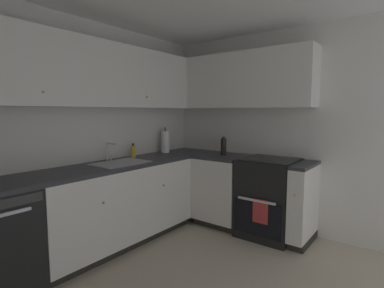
% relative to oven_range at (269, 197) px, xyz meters
% --- Properties ---
extents(wall_back, '(4.00, 0.05, 2.43)m').
position_rel_oven_range_xyz_m(wall_back, '(-1.67, 1.54, 0.76)').
color(wall_back, silver).
rests_on(wall_back, ground_plane).
extents(wall_right, '(0.05, 3.64, 2.43)m').
position_rel_oven_range_xyz_m(wall_right, '(0.31, -0.25, 0.76)').
color(wall_right, silver).
rests_on(wall_right, ground_plane).
extents(lower_cabinets_back, '(1.84, 0.62, 0.86)m').
position_rel_oven_range_xyz_m(lower_cabinets_back, '(-1.24, 1.22, -0.02)').
color(lower_cabinets_back, silver).
rests_on(lower_cabinets_back, ground_plane).
extents(countertop_back, '(3.04, 0.60, 0.03)m').
position_rel_oven_range_xyz_m(countertop_back, '(-1.24, 1.22, 0.42)').
color(countertop_back, '#2D2D33').
rests_on(countertop_back, lower_cabinets_back).
extents(lower_cabinets_right, '(0.62, 1.41, 0.86)m').
position_rel_oven_range_xyz_m(lower_cabinets_right, '(-0.02, 0.39, -0.02)').
color(lower_cabinets_right, silver).
rests_on(lower_cabinets_right, ground_plane).
extents(countertop_right, '(0.60, 1.41, 0.03)m').
position_rel_oven_range_xyz_m(countertop_right, '(-0.02, 0.39, 0.42)').
color(countertop_right, '#2D2D33').
rests_on(countertop_right, lower_cabinets_right).
extents(oven_range, '(0.68, 0.62, 1.05)m').
position_rel_oven_range_xyz_m(oven_range, '(0.00, 0.00, 0.00)').
color(oven_range, black).
rests_on(oven_range, ground_plane).
extents(upper_cabinets_back, '(2.72, 0.34, 0.68)m').
position_rel_oven_range_xyz_m(upper_cabinets_back, '(-1.40, 1.36, 1.38)').
color(upper_cabinets_back, silver).
extents(upper_cabinets_right, '(0.32, 1.96, 0.68)m').
position_rel_oven_range_xyz_m(upper_cabinets_right, '(0.12, 0.54, 1.38)').
color(upper_cabinets_right, silver).
extents(sink, '(0.57, 0.40, 0.10)m').
position_rel_oven_range_xyz_m(sink, '(-1.21, 1.19, 0.40)').
color(sink, '#B7B7BC').
rests_on(sink, countertop_back).
extents(faucet, '(0.07, 0.16, 0.21)m').
position_rel_oven_range_xyz_m(faucet, '(-1.20, 1.40, 0.57)').
color(faucet, silver).
rests_on(faucet, countertop_back).
extents(soap_bottle, '(0.06, 0.06, 0.17)m').
position_rel_oven_range_xyz_m(soap_bottle, '(-0.84, 1.40, 0.52)').
color(soap_bottle, gold).
rests_on(soap_bottle, countertop_back).
extents(paper_towel_roll, '(0.11, 0.11, 0.35)m').
position_rel_oven_range_xyz_m(paper_towel_roll, '(-0.28, 1.38, 0.59)').
color(paper_towel_roll, white).
rests_on(paper_towel_roll, countertop_back).
extents(oil_bottle, '(0.07, 0.07, 0.24)m').
position_rel_oven_range_xyz_m(oil_bottle, '(-0.02, 0.62, 0.55)').
color(oil_bottle, black).
rests_on(oil_bottle, countertop_right).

